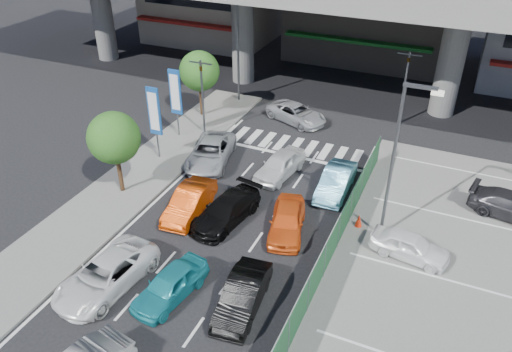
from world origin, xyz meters
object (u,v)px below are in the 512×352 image
at_px(kei_truck_front_right, 336,181).
at_px(signboard_near, 154,113).
at_px(traffic_light_left, 201,79).
at_px(taxi_orange_left, 190,202).
at_px(tree_far, 199,71).
at_px(parked_sedan_white, 410,246).
at_px(street_lamp_right, 398,152).
at_px(tree_near, 114,138).
at_px(sedan_black_mid, 226,210).
at_px(traffic_light_right, 407,70).
at_px(taxi_teal_mid, 170,285).
at_px(street_lamp_left, 240,40).
at_px(hatch_black_mid_right, 243,296).
at_px(sedan_white_mid_left, 106,275).
at_px(wagon_silver_front_left, 211,152).
at_px(traffic_cone, 359,220).
at_px(taxi_orange_right, 287,220).
at_px(signboard_far, 175,94).
at_px(crossing_wagon_silver, 297,113).
at_px(sedan_white_front_mid, 280,165).

bearing_deg(kei_truck_front_right, signboard_near, -176.90).
distance_m(traffic_light_left, taxi_orange_left, 9.55).
relative_size(tree_far, parked_sedan_white, 1.32).
height_order(street_lamp_right, tree_near, street_lamp_right).
bearing_deg(sedan_black_mid, traffic_light_right, 77.99).
distance_m(signboard_near, taxi_teal_mid, 12.18).
bearing_deg(traffic_light_left, street_lamp_left, 91.20).
relative_size(hatch_black_mid_right, taxi_orange_left, 0.97).
bearing_deg(kei_truck_front_right, taxi_orange_left, -143.11).
bearing_deg(sedan_white_mid_left, signboard_near, 117.82).
xyz_separation_m(tree_far, wagon_silver_front_left, (3.77, -5.63, -2.70)).
relative_size(traffic_light_right, wagon_silver_front_left, 1.05).
bearing_deg(traffic_cone, taxi_orange_right, -149.89).
distance_m(hatch_black_mid_right, wagon_silver_front_left, 12.04).
bearing_deg(tree_near, hatch_black_mid_right, -27.22).
xyz_separation_m(street_lamp_right, taxi_teal_mid, (-7.41, -7.70, -4.12)).
bearing_deg(street_lamp_left, signboard_far, -100.31).
distance_m(signboard_near, sedan_black_mid, 8.21).
bearing_deg(sedan_white_mid_left, taxi_orange_left, 91.09).
relative_size(wagon_silver_front_left, crossing_wagon_silver, 1.10).
relative_size(tree_far, traffic_cone, 6.96).
bearing_deg(street_lamp_left, kei_truck_front_right, -42.02).
bearing_deg(taxi_orange_left, tree_far, 110.77).
bearing_deg(signboard_far, street_lamp_right, -18.68).
bearing_deg(wagon_silver_front_left, tree_far, 110.70).
xyz_separation_m(taxi_teal_mid, wagon_silver_front_left, (-3.79, 10.57, 0.04)).
relative_size(taxi_teal_mid, sedan_white_front_mid, 0.94).
bearing_deg(traffic_light_left, crossing_wagon_silver, 41.14).
relative_size(wagon_silver_front_left, parked_sedan_white, 1.37).
height_order(street_lamp_right, taxi_orange_right, street_lamp_right).
xyz_separation_m(signboard_near, tree_far, (-0.60, 6.51, 0.32)).
bearing_deg(traffic_light_right, kei_truck_front_right, -99.08).
bearing_deg(sedan_white_mid_left, traffic_light_left, 108.31).
bearing_deg(crossing_wagon_silver, sedan_black_mid, -155.15).
xyz_separation_m(hatch_black_mid_right, taxi_orange_left, (-5.34, 4.85, 0.02)).
height_order(sedan_white_front_mid, traffic_cone, sedan_white_front_mid).
distance_m(taxi_orange_right, wagon_silver_front_left, 8.06).
distance_m(street_lamp_right, traffic_cone, 4.57).
bearing_deg(street_lamp_right, traffic_light_right, 97.34).
relative_size(taxi_orange_right, wagon_silver_front_left, 0.82).
height_order(tree_far, sedan_white_front_mid, tree_far).
height_order(kei_truck_front_right, traffic_cone, kei_truck_front_right).
xyz_separation_m(traffic_light_left, traffic_cone, (12.03, -5.78, -3.53)).
height_order(tree_near, parked_sedan_white, tree_near).
distance_m(signboard_far, crossing_wagon_silver, 8.70).
height_order(street_lamp_left, taxi_orange_left, street_lamp_left).
height_order(taxi_teal_mid, parked_sedan_white, taxi_teal_mid).
bearing_deg(tree_near, traffic_light_right, 50.19).
bearing_deg(street_lamp_right, sedan_white_mid_left, -140.83).
relative_size(signboard_far, wagon_silver_front_left, 0.95).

